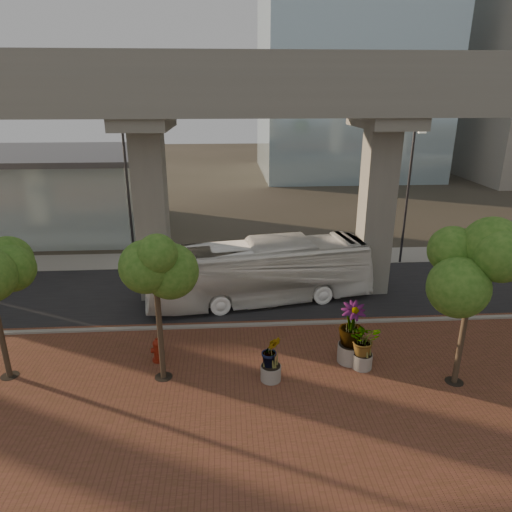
{
  "coord_description": "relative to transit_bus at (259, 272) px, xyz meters",
  "views": [
    {
      "loc": [
        -2.08,
        -21.54,
        10.74
      ],
      "look_at": [
        -0.62,
        0.5,
        2.74
      ],
      "focal_mm": 32.0,
      "sensor_mm": 36.0,
      "label": 1
    }
  ],
  "objects": [
    {
      "name": "curb_strip",
      "position": [
        0.42,
        -2.9,
        -1.59
      ],
      "size": [
        70.0,
        0.25,
        0.16
      ],
      "primitive_type": "cube",
      "color": "gray",
      "rests_on": "ground"
    },
    {
      "name": "ground",
      "position": [
        0.42,
        -0.9,
        -1.67
      ],
      "size": [
        160.0,
        160.0,
        0.0
      ],
      "primitive_type": "plane",
      "color": "#322F24",
      "rests_on": "ground"
    },
    {
      "name": "asphalt_road",
      "position": [
        0.42,
        1.1,
        -1.65
      ],
      "size": [
        90.0,
        8.0,
        0.04
      ],
      "primitive_type": "cube",
      "color": "black",
      "rests_on": "ground"
    },
    {
      "name": "station_pavilion",
      "position": [
        -19.58,
        15.1,
        1.54
      ],
      "size": [
        23.0,
        13.0,
        6.3
      ],
      "color": "silver",
      "rests_on": "ground"
    },
    {
      "name": "transit_bus",
      "position": [
        0.0,
        0.0,
        0.0
      ],
      "size": [
        12.3,
        4.77,
        3.35
      ],
      "primitive_type": "imported",
      "rotation": [
        0.0,
        0.0,
        1.74
      ],
      "color": "white",
      "rests_on": "ground"
    },
    {
      "name": "street_tree_near_west",
      "position": [
        -4.31,
        -6.87,
        3.15
      ],
      "size": [
        3.2,
        3.2,
        6.25
      ],
      "color": "#4C3B2B",
      "rests_on": "ground"
    },
    {
      "name": "planter_right",
      "position": [
        3.33,
        -6.23,
        -0.0
      ],
      "size": [
        2.49,
        2.49,
        2.66
      ],
      "color": "gray",
      "rests_on": "ground"
    },
    {
      "name": "street_tree_near_east",
      "position": [
        7.06,
        -7.93,
        3.25
      ],
      "size": [
        3.71,
        3.71,
        6.58
      ],
      "color": "#4C3B2B",
      "rests_on": "ground"
    },
    {
      "name": "transit_viaduct",
      "position": [
        0.42,
        1.1,
        5.61
      ],
      "size": [
        72.0,
        5.6,
        12.4
      ],
      "color": "gray",
      "rests_on": "ground"
    },
    {
      "name": "brick_plaza",
      "position": [
        0.42,
        -8.9,
        -1.64
      ],
      "size": [
        70.0,
        13.0,
        0.06
      ],
      "primitive_type": "cube",
      "color": "brown",
      "rests_on": "ground"
    },
    {
      "name": "streetlamp_east",
      "position": [
        9.76,
        5.09,
        3.38
      ],
      "size": [
        0.43,
        1.25,
        8.66
      ],
      "color": "#29282D",
      "rests_on": "ground"
    },
    {
      "name": "streetlamp_west",
      "position": [
        -7.63,
        5.33,
        3.55
      ],
      "size": [
        0.44,
        1.3,
        8.95
      ],
      "color": "#2A292E",
      "rests_on": "ground"
    },
    {
      "name": "fire_hydrant",
      "position": [
        -4.67,
        -5.68,
        -1.09
      ],
      "size": [
        0.54,
        0.49,
        1.08
      ],
      "color": "maroon",
      "rests_on": "ground"
    },
    {
      "name": "planter_front",
      "position": [
        3.73,
        -6.72,
        -0.4
      ],
      "size": [
        1.81,
        1.81,
        1.99
      ],
      "color": "#9B958C",
      "rests_on": "ground"
    },
    {
      "name": "planter_left",
      "position": [
        -0.08,
        -7.32,
        -0.42
      ],
      "size": [
        1.79,
        1.79,
        1.97
      ],
      "color": "gray",
      "rests_on": "ground"
    },
    {
      "name": "far_sidewalk",
      "position": [
        0.42,
        6.6,
        -1.64
      ],
      "size": [
        90.0,
        3.0,
        0.06
      ],
      "primitive_type": "cube",
      "color": "gray",
      "rests_on": "ground"
    }
  ]
}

